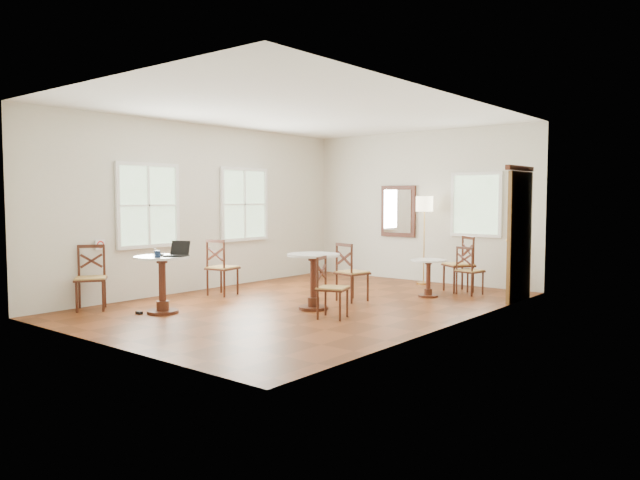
# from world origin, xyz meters

# --- Properties ---
(ground) EXTENTS (7.00, 7.00, 0.00)m
(ground) POSITION_xyz_m (0.00, 0.00, 0.00)
(ground) COLOR #5E2A10
(ground) RESTS_ON ground
(room_shell) EXTENTS (5.02, 7.02, 3.01)m
(room_shell) POSITION_xyz_m (-0.06, 0.27, 1.89)
(room_shell) COLOR beige
(room_shell) RESTS_ON ground
(cafe_table_near) EXTENTS (0.79, 0.79, 0.84)m
(cafe_table_near) POSITION_xyz_m (-1.15, -1.91, 0.52)
(cafe_table_near) COLOR #401D10
(cafe_table_near) RESTS_ON ground
(cafe_table_mid) EXTENTS (0.79, 0.79, 0.84)m
(cafe_table_mid) POSITION_xyz_m (0.34, -0.28, 0.52)
(cafe_table_mid) COLOR #401D10
(cafe_table_mid) RESTS_ON ground
(cafe_table_back) EXTENTS (0.60, 0.60, 0.63)m
(cafe_table_back) POSITION_xyz_m (1.12, 1.84, 0.39)
(cafe_table_back) COLOR #401D10
(cafe_table_back) RESTS_ON ground
(chair_near_a) EXTENTS (0.51, 0.51, 0.97)m
(chair_near_a) POSITION_xyz_m (-1.72, -0.27, 0.48)
(chair_near_a) COLOR #401D10
(chair_near_a) RESTS_ON ground
(chair_near_b) EXTENTS (0.62, 0.62, 0.97)m
(chair_near_b) POSITION_xyz_m (-2.22, -2.42, 0.48)
(chair_near_b) COLOR #401D10
(chair_near_b) RESTS_ON ground
(chair_mid_a) EXTENTS (0.51, 0.51, 0.95)m
(chair_mid_a) POSITION_xyz_m (0.36, 0.66, 0.47)
(chair_mid_a) COLOR #401D10
(chair_mid_a) RESTS_ON ground
(chair_mid_b) EXTENTS (0.51, 0.51, 0.86)m
(chair_mid_b) POSITION_xyz_m (0.97, -0.65, 0.43)
(chair_mid_b) COLOR #401D10
(chair_mid_b) RESTS_ON ground
(chair_back_a) EXTENTS (0.45, 0.45, 0.84)m
(chair_back_a) POSITION_xyz_m (1.55, 2.49, 0.42)
(chair_back_a) COLOR #401D10
(chair_back_a) RESTS_ON ground
(chair_back_b) EXTENTS (0.63, 0.63, 0.99)m
(chair_back_b) POSITION_xyz_m (1.26, 2.71, 0.49)
(chair_back_b) COLOR #401D10
(chair_back_b) RESTS_ON ground
(floor_lamp) EXTENTS (0.33, 0.33, 1.71)m
(floor_lamp) POSITION_xyz_m (0.29, 3.15, 1.45)
(floor_lamp) COLOR #BF8C3F
(floor_lamp) RESTS_ON ground
(laptop) EXTENTS (0.37, 0.34, 0.22)m
(laptop) POSITION_xyz_m (-0.96, -1.77, 0.89)
(laptop) COLOR black
(laptop) RESTS_ON cafe_table_near
(mouse) EXTENTS (0.09, 0.07, 0.03)m
(mouse) POSITION_xyz_m (-1.15, -1.91, 0.85)
(mouse) COLOR black
(mouse) RESTS_ON cafe_table_near
(navy_mug) EXTENTS (0.12, 0.08, 0.10)m
(navy_mug) POSITION_xyz_m (-1.01, -2.09, 0.89)
(navy_mug) COLOR #101D38
(navy_mug) RESTS_ON cafe_table_near
(water_glass) EXTENTS (0.05, 0.05, 0.09)m
(water_glass) POSITION_xyz_m (-1.40, -1.86, 0.88)
(water_glass) COLOR white
(water_glass) RESTS_ON cafe_table_near
(power_adapter) EXTENTS (0.10, 0.06, 0.04)m
(power_adapter) POSITION_xyz_m (-1.36, -2.17, 0.02)
(power_adapter) COLOR black
(power_adapter) RESTS_ON ground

